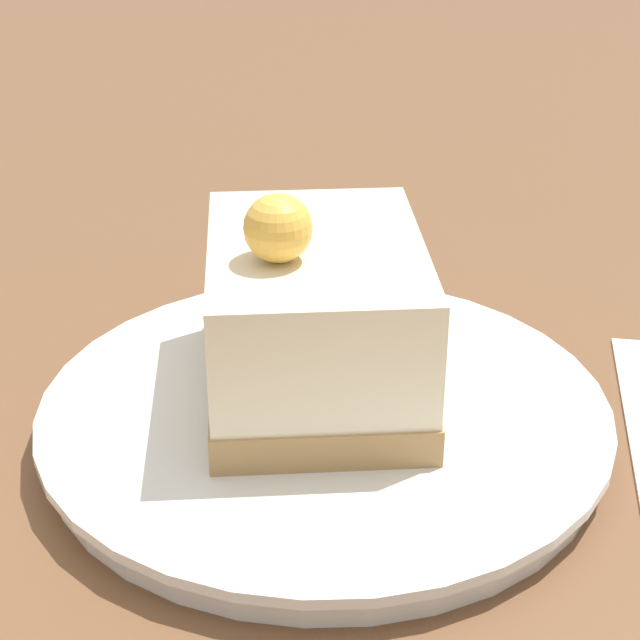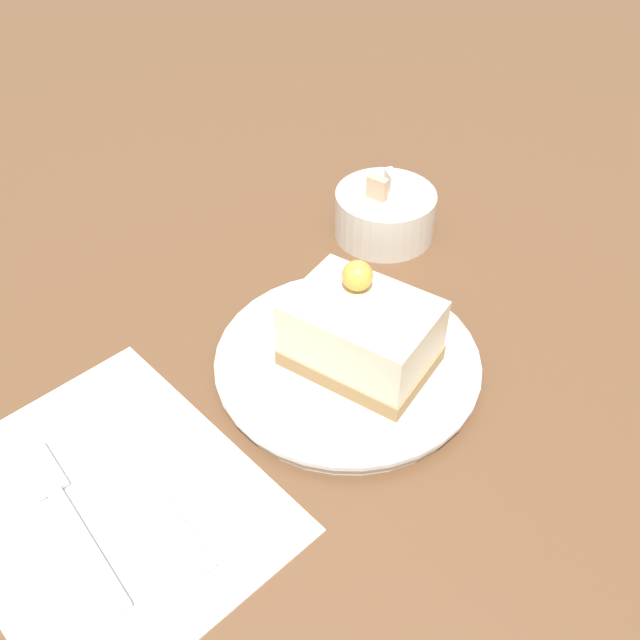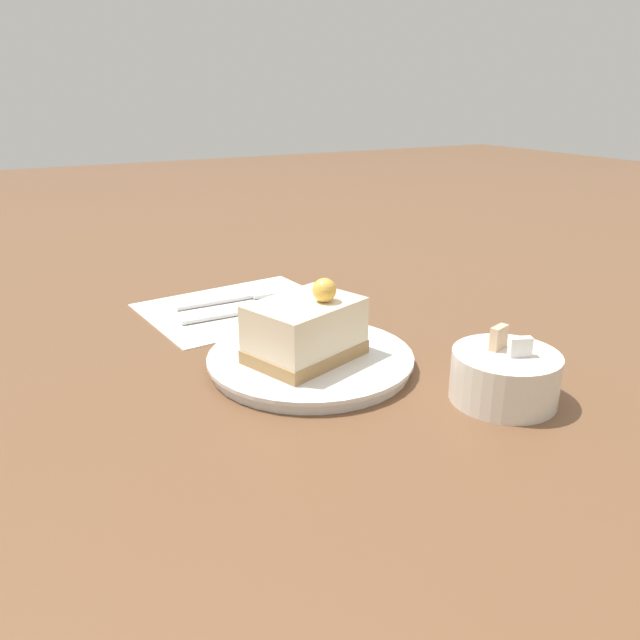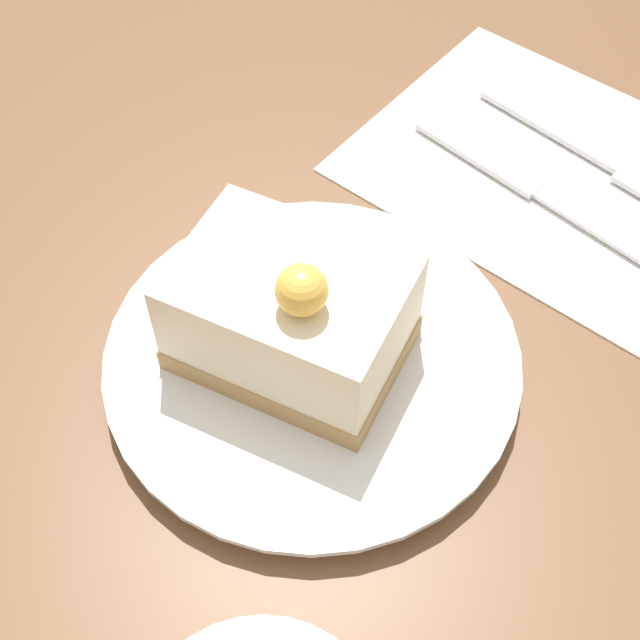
{
  "view_description": "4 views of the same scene",
  "coord_description": "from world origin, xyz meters",
  "px_view_note": "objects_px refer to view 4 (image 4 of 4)",
  "views": [
    {
      "loc": [
        -0.1,
        0.29,
        0.23
      ],
      "look_at": [
        -0.01,
        -0.06,
        0.04
      ],
      "focal_mm": 60.0,
      "sensor_mm": 36.0,
      "label": 1
    },
    {
      "loc": [
        -0.28,
        -0.34,
        0.42
      ],
      "look_at": [
        -0.04,
        -0.03,
        0.06
      ],
      "focal_mm": 40.0,
      "sensor_mm": 36.0,
      "label": 2
    },
    {
      "loc": [
        0.5,
        -0.31,
        0.27
      ],
      "look_at": [
        -0.02,
        -0.03,
        0.05
      ],
      "focal_mm": 35.0,
      "sensor_mm": 36.0,
      "label": 3
    },
    {
      "loc": [
        0.16,
        0.14,
        0.39
      ],
      "look_at": [
        -0.02,
        -0.03,
        0.06
      ],
      "focal_mm": 50.0,
      "sensor_mm": 36.0,
      "label": 4
    }
  ],
  "objects_px": {
    "cake_slice": "(291,314)",
    "knife": "(514,177)",
    "plate": "(312,360)",
    "fork": "(598,156)"
  },
  "relations": [
    {
      "from": "plate",
      "to": "knife",
      "type": "bearing_deg",
      "value": -176.92
    },
    {
      "from": "cake_slice",
      "to": "knife",
      "type": "bearing_deg",
      "value": 161.51
    },
    {
      "from": "knife",
      "to": "fork",
      "type": "bearing_deg",
      "value": 153.21
    },
    {
      "from": "cake_slice",
      "to": "knife",
      "type": "height_order",
      "value": "cake_slice"
    },
    {
      "from": "fork",
      "to": "knife",
      "type": "height_order",
      "value": "same"
    },
    {
      "from": "cake_slice",
      "to": "fork",
      "type": "distance_m",
      "value": 0.24
    },
    {
      "from": "plate",
      "to": "knife",
      "type": "xyz_separation_m",
      "value": [
        -0.18,
        -0.01,
        -0.0
      ]
    },
    {
      "from": "fork",
      "to": "knife",
      "type": "relative_size",
      "value": 0.84
    },
    {
      "from": "plate",
      "to": "cake_slice",
      "type": "xyz_separation_m",
      "value": [
        0.01,
        -0.01,
        0.04
      ]
    },
    {
      "from": "plate",
      "to": "cake_slice",
      "type": "distance_m",
      "value": 0.04
    }
  ]
}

